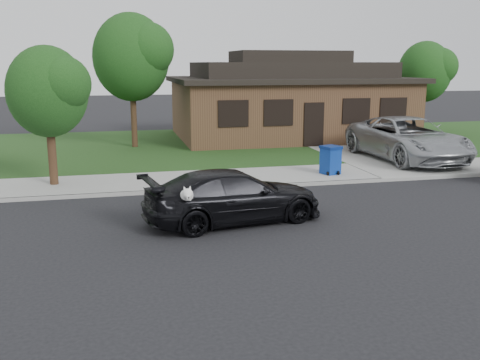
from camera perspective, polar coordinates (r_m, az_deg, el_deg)
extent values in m
plane|color=black|center=(15.04, 8.39, -3.70)|extent=(120.00, 120.00, 0.00)
cube|color=gray|center=(19.62, 3.07, 0.37)|extent=(60.00, 3.00, 0.12)
cube|color=gray|center=(18.22, 4.38, -0.58)|extent=(60.00, 0.12, 0.12)
cube|color=#193814|center=(27.27, -1.62, 3.78)|extent=(60.00, 13.00, 0.13)
cube|color=gray|center=(26.36, 12.63, 3.20)|extent=(4.50, 13.00, 0.14)
imported|color=black|center=(14.09, -0.70, -1.74)|extent=(5.05, 2.76, 1.39)
ellipsoid|color=white|center=(12.94, -5.74, -1.69)|extent=(0.34, 0.40, 0.30)
sphere|color=white|center=(12.70, -5.61, -1.50)|extent=(0.26, 0.26, 0.26)
cube|color=white|center=(12.59, -5.53, -1.83)|extent=(0.09, 0.12, 0.08)
sphere|color=black|center=(12.53, -5.50, -1.90)|extent=(0.04, 0.04, 0.04)
cone|color=white|center=(12.71, -5.95, -0.87)|extent=(0.11, 0.11, 0.14)
cone|color=white|center=(12.72, -5.36, -0.84)|extent=(0.11, 0.11, 0.14)
imported|color=#A3A6AA|center=(23.55, 17.42, 4.23)|extent=(3.17, 6.51, 1.78)
cube|color=navy|center=(19.99, 9.63, 1.98)|extent=(0.73, 0.73, 0.94)
cube|color=navy|center=(19.91, 9.68, 3.46)|extent=(0.80, 0.80, 0.10)
cylinder|color=black|center=(19.73, 9.35, 0.69)|extent=(0.10, 0.15, 0.15)
cylinder|color=black|center=(19.89, 10.45, 0.74)|extent=(0.10, 0.15, 0.15)
cube|color=#422B1C|center=(30.04, 5.14, 7.53)|extent=(12.00, 8.00, 3.00)
cube|color=black|center=(29.95, 5.20, 10.63)|extent=(12.60, 8.60, 0.25)
cube|color=black|center=(29.94, 5.22, 11.63)|extent=(10.00, 6.50, 0.80)
cube|color=black|center=(29.94, 5.25, 12.97)|extent=(6.00, 3.50, 0.60)
cube|color=black|center=(26.30, 7.88, 5.91)|extent=(1.00, 0.06, 2.10)
cube|color=black|center=(25.09, -0.71, 7.10)|extent=(1.30, 0.05, 1.10)
cube|color=black|center=(25.65, 4.13, 7.18)|extent=(1.30, 0.05, 1.10)
cube|color=black|center=(27.11, 12.30, 7.21)|extent=(1.30, 0.05, 1.10)
cube|color=black|center=(28.02, 16.02, 7.17)|extent=(1.30, 0.05, 1.10)
cylinder|color=#332114|center=(26.58, -11.24, 6.16)|extent=(0.28, 0.28, 2.48)
ellipsoid|color=#143811|center=(26.44, -11.52, 12.71)|extent=(3.60, 3.60, 4.14)
sphere|color=#26591E|center=(25.94, -9.88, 13.58)|extent=(2.52, 2.52, 2.52)
cylinder|color=#332114|center=(33.03, 18.79, 6.51)|extent=(0.28, 0.28, 2.03)
ellipsoid|color=#143811|center=(32.90, 19.10, 10.86)|extent=(3.00, 3.00, 3.45)
sphere|color=#26591E|center=(32.84, 20.46, 11.29)|extent=(2.10, 2.10, 2.10)
cylinder|color=#332114|center=(19.00, -19.37, 2.24)|extent=(0.28, 0.28, 1.80)
ellipsoid|color=#143811|center=(18.77, -19.86, 8.86)|extent=(2.60, 2.60, 2.99)
sphere|color=#26591E|center=(18.32, -18.41, 9.71)|extent=(1.82, 1.82, 1.82)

